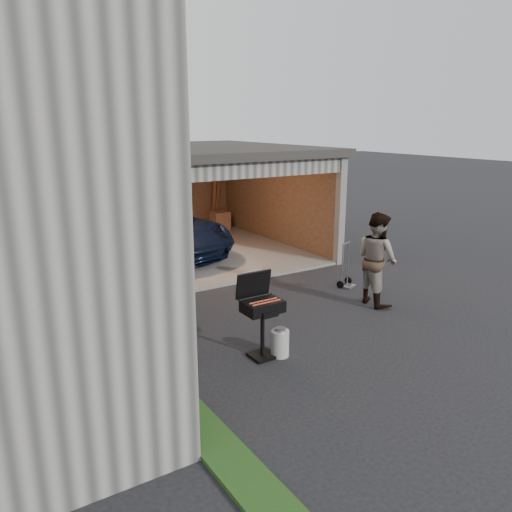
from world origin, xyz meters
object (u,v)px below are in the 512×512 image
(propane_tank, at_px, (280,343))
(woman, at_px, (158,280))
(man, at_px, (377,259))
(bbq_grill, at_px, (261,309))
(plywood_panel, at_px, (122,321))
(minivan, at_px, (156,230))
(hand_truck, at_px, (346,278))

(propane_tank, bearing_deg, woman, 118.08)
(man, relative_size, bbq_grill, 1.40)
(man, height_order, plywood_panel, man)
(minivan, relative_size, bbq_grill, 3.74)
(minivan, bearing_deg, plywood_panel, -126.64)
(bbq_grill, bearing_deg, propane_tank, -30.39)
(minivan, relative_size, woman, 2.88)
(man, bearing_deg, woman, 80.36)
(plywood_panel, bearing_deg, minivan, 63.53)
(man, xyz_separation_m, hand_truck, (0.23, 1.08, -0.73))
(bbq_grill, bearing_deg, woman, 113.99)
(man, bearing_deg, bbq_grill, 110.18)
(woman, bearing_deg, minivan, 152.76)
(minivan, relative_size, plywood_panel, 4.83)
(woman, relative_size, bbq_grill, 1.30)
(minivan, height_order, hand_truck, minivan)
(hand_truck, bearing_deg, minivan, 97.12)
(propane_tank, xyz_separation_m, hand_truck, (3.17, 1.98, -0.02))
(man, distance_m, bbq_grill, 3.29)
(woman, bearing_deg, propane_tank, 21.62)
(minivan, xyz_separation_m, bbq_grill, (-0.91, -6.67, 0.10))
(woman, bearing_deg, man, 66.98)
(plywood_panel, distance_m, hand_truck, 5.20)
(man, distance_m, plywood_panel, 4.99)
(man, height_order, propane_tank, man)
(bbq_grill, relative_size, plywood_panel, 1.29)
(bbq_grill, bearing_deg, plywood_panel, 142.26)
(propane_tank, xyz_separation_m, plywood_panel, (-1.99, 1.49, 0.29))
(man, bearing_deg, propane_tank, 113.95)
(woman, distance_m, bbq_grill, 2.15)
(woman, height_order, bbq_grill, woman)
(woman, relative_size, hand_truck, 1.71)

